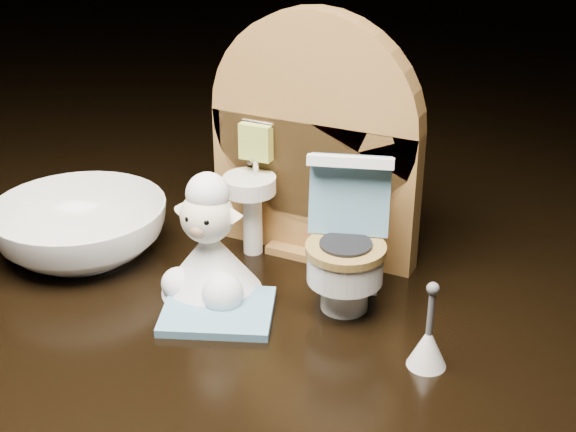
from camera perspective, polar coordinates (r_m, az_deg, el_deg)
name	(u,v)px	position (r m, az deg, el deg)	size (l,w,h in m)	color
backdrop_panel	(313,152)	(0.48, 1.76, 4.56)	(0.13, 0.05, 0.15)	olive
toy_toilet	(347,250)	(0.44, 4.23, -2.45)	(0.05, 0.06, 0.09)	white
bath_mat	(218,311)	(0.44, -5.01, -6.76)	(0.06, 0.05, 0.00)	#5E90AF
toilet_brush	(428,344)	(0.40, 9.92, -8.96)	(0.02, 0.02, 0.05)	white
plush_lamb	(209,252)	(0.45, -5.61, -2.59)	(0.06, 0.06, 0.07)	white
ceramic_bowl	(81,229)	(0.51, -14.53, -0.92)	(0.11, 0.11, 0.03)	white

